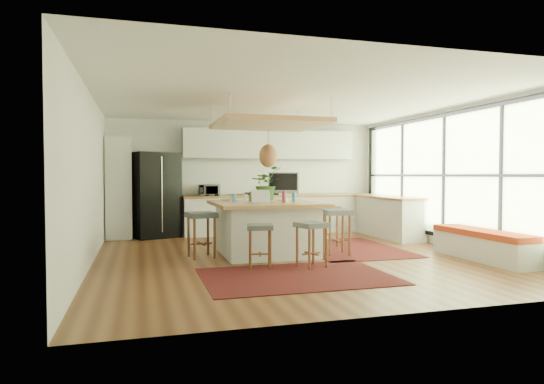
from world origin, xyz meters
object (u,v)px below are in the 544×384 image
object	(u,v)px
microwave	(209,189)
island_plant	(266,187)
laptop	(263,196)
stool_left_side	(201,237)
monitor	(283,187)
stool_right_back	(324,229)
stool_right_front	(336,235)
fridge	(155,196)
island	(266,228)
stool_near_left	(260,244)
stool_near_right	(311,244)

from	to	relation	value
microwave	island_plant	distance (m)	2.47
laptop	stool_left_side	bearing A→B (deg)	162.44
stool_left_side	monitor	world-z (taller)	monitor
stool_right_back	stool_right_front	bearing A→B (deg)	-98.81
laptop	stool_right_back	bearing A→B (deg)	30.42
fridge	laptop	world-z (taller)	fridge
island_plant	stool_left_side	bearing A→B (deg)	-158.83
island	island_plant	world-z (taller)	island_plant
fridge	microwave	world-z (taller)	fridge
stool_near_left	island_plant	size ratio (longest dim) A/B	1.03
fridge	stool_near_left	bearing A→B (deg)	-89.83
stool_right_front	stool_right_back	distance (m)	0.93
stool_near_left	monitor	size ratio (longest dim) A/B	1.13
stool_near_left	laptop	xyz separation A→B (m)	(0.25, 0.79, 0.70)
stool_near_left	stool_left_side	size ratio (longest dim) A/B	0.85
stool_right_front	laptop	xyz separation A→B (m)	(-1.34, 0.04, 0.70)
fridge	island	world-z (taller)	fridge
stool_right_back	microwave	world-z (taller)	microwave
island_plant	stool_near_right	bearing A→B (deg)	-82.87
stool_right_front	island_plant	distance (m)	1.59
stool_right_front	monitor	bearing A→B (deg)	134.09
monitor	stool_right_back	bearing A→B (deg)	27.64
fridge	stool_near_left	world-z (taller)	fridge
stool_near_left	stool_right_back	world-z (taller)	stool_right_back
monitor	stool_near_left	bearing A→B (deg)	-100.78
laptop	stool_near_left	bearing A→B (deg)	-107.91
stool_right_back	island_plant	distance (m)	1.46
island	stool_right_back	distance (m)	1.43
island	island_plant	distance (m)	0.85
stool_near_left	monitor	xyz separation A→B (m)	(0.84, 1.52, 0.83)
island	stool_near_right	distance (m)	1.42
stool_right_front	laptop	distance (m)	1.51
island	laptop	size ratio (longest dim) A/B	5.33
stool_right_front	stool_left_side	xyz separation A→B (m)	(-2.34, 0.35, 0.00)
stool_right_front	island_plant	xyz separation A→B (m)	(-1.07, 0.84, 0.82)
stool_left_side	island	bearing A→B (deg)	2.59
microwave	island	bearing A→B (deg)	-75.56
stool_near_left	island	bearing A→B (deg)	70.51
fridge	laptop	size ratio (longest dim) A/B	5.52
stool_right_back	monitor	bearing A→B (deg)	-170.62
stool_right_front	island_plant	size ratio (longest dim) A/B	1.26
stool_near_right	stool_right_back	distance (m)	2.13
stool_right_back	laptop	size ratio (longest dim) A/B	2.28
microwave	island_plant	bearing A→B (deg)	-70.68
stool_near_right	stool_right_front	xyz separation A→B (m)	(0.84, 0.97, 0.00)
stool_left_side	microwave	distance (m)	2.99
island	microwave	bearing A→B (deg)	102.34
microwave	island_plant	size ratio (longest dim) A/B	0.75
island	stool_right_back	bearing A→B (deg)	21.36
stool_near_left	laptop	bearing A→B (deg)	72.38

